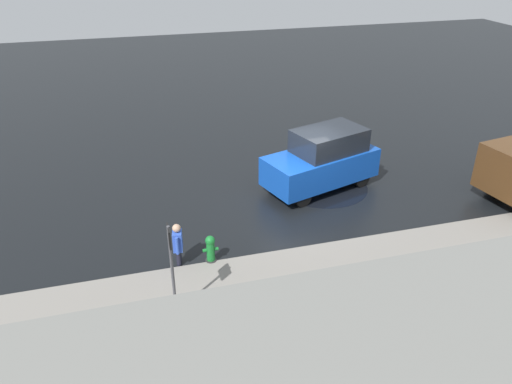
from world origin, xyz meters
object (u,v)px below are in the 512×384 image
Objects in this scene: fire_hydrant at (211,249)px; pedestrian at (178,242)px; moving_hatchback at (323,160)px; sign_post at (171,258)px.

pedestrian is (0.84, -0.15, 0.28)m from fire_hydrant.
moving_hatchback is at bearing -149.53° from pedestrian.
sign_post is at bearing 80.09° from pedestrian.
fire_hydrant is (4.52, 3.30, -0.63)m from moving_hatchback.
pedestrian is at bearing -9.88° from fire_hydrant.
moving_hatchback reaches higher than pedestrian.
pedestrian reaches higher than fire_hydrant.
pedestrian is 2.17m from sign_post.
pedestrian is 0.51× the size of sign_post.
sign_post is (0.34, 1.95, 0.90)m from pedestrian.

